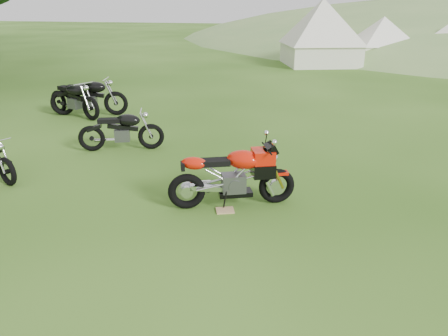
% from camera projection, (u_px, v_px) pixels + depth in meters
% --- Properties ---
extents(ground, '(120.00, 120.00, 0.00)m').
position_uv_depth(ground, '(214.00, 225.00, 6.53)').
color(ground, '#264B10').
rests_on(ground, ground).
extents(sport_motorcycle, '(2.02, 1.17, 1.18)m').
position_uv_depth(sport_motorcycle, '(232.00, 172.00, 6.96)').
color(sport_motorcycle, red).
rests_on(sport_motorcycle, ground).
extents(plywood_board, '(0.34, 0.31, 0.02)m').
position_uv_depth(plywood_board, '(225.00, 210.00, 6.97)').
color(plywood_board, tan).
rests_on(plywood_board, ground).
extents(vintage_moto_a, '(1.85, 0.99, 0.96)m').
position_uv_depth(vintage_moto_a, '(121.00, 130.00, 9.64)').
color(vintage_moto_a, black).
rests_on(vintage_moto_a, ground).
extents(vintage_moto_c, '(2.10, 1.26, 1.09)m').
position_uv_depth(vintage_moto_c, '(73.00, 98.00, 12.45)').
color(vintage_moto_c, black).
rests_on(vintage_moto_c, ground).
extents(vintage_moto_d, '(2.24, 0.96, 1.15)m').
position_uv_depth(vintage_moto_d, '(88.00, 96.00, 12.58)').
color(vintage_moto_d, black).
rests_on(vintage_moto_d, ground).
extents(tent_left, '(4.31, 4.31, 2.99)m').
position_uv_depth(tent_left, '(321.00, 35.00, 22.28)').
color(tent_left, white).
rests_on(tent_left, ground).
extents(tent_mid, '(3.54, 3.54, 2.45)m').
position_uv_depth(tent_mid, '(382.00, 38.00, 23.85)').
color(tent_mid, white).
rests_on(tent_mid, ground).
extents(tent_right, '(3.29, 3.29, 2.22)m').
position_uv_depth(tent_right, '(446.00, 41.00, 23.17)').
color(tent_right, white).
rests_on(tent_right, ground).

